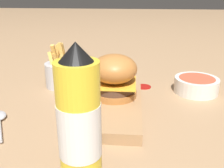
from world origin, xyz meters
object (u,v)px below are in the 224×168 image
object	(u,v)px
side_bowl	(196,85)
serving_board	(112,108)
fries_basket	(61,73)
ketchup_bottle	(79,124)
burger	(114,76)

from	to	relation	value
side_bowl	serving_board	bearing A→B (deg)	-56.57
fries_basket	side_bowl	xyz separation A→B (m)	(0.02, 0.40, -0.02)
serving_board	ketchup_bottle	size ratio (longest dim) A/B	1.23
serving_board	burger	xyz separation A→B (m)	(-0.05, 0.00, 0.07)
fries_basket	serving_board	bearing A→B (deg)	45.44
ketchup_bottle	side_bowl	bearing A→B (deg)	146.83
burger	ketchup_bottle	bearing A→B (deg)	-5.64
burger	fries_basket	distance (m)	0.22
burger	ketchup_bottle	size ratio (longest dim) A/B	0.51
burger	fries_basket	size ratio (longest dim) A/B	0.83
serving_board	burger	distance (m)	0.08
burger	side_bowl	world-z (taller)	burger
ketchup_bottle	side_bowl	distance (m)	0.48
ketchup_bottle	fries_basket	xyz separation A→B (m)	(-0.41, -0.14, -0.06)
ketchup_bottle	fries_basket	bearing A→B (deg)	-160.59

